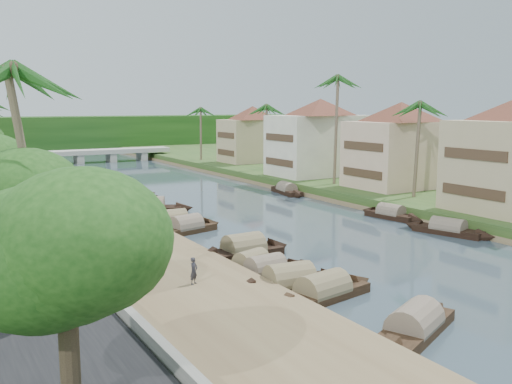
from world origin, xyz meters
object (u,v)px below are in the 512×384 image
sampan_0 (414,327)px  person_near (194,271)px  sampan_1 (290,283)px  bridge (95,153)px

sampan_0 → person_near: size_ratio=5.57×
person_near → sampan_0: bearing=-89.7°
sampan_0 → sampan_1: bearing=74.8°
sampan_1 → bridge: bearing=88.7°
sampan_0 → bridge: bearing=60.5°
sampan_1 → sampan_0: bearing=-75.5°
bridge → sampan_0: (-8.35, -88.35, -1.31)m
sampan_0 → sampan_1: size_ratio=1.07×
sampan_0 → person_near: 11.95m
bridge → person_near: (-15.00, -78.48, -0.17)m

